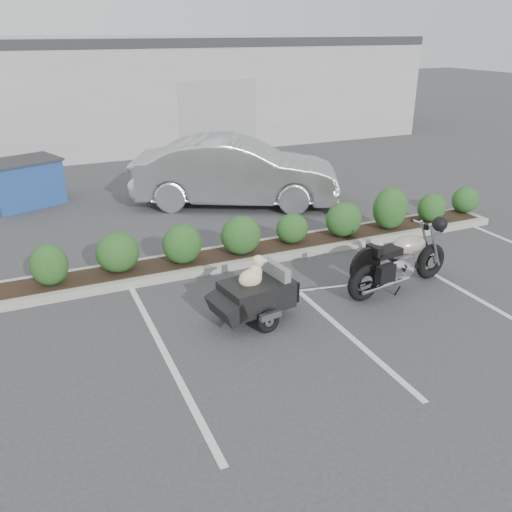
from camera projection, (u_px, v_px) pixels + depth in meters
name	position (u px, v px, depth m)	size (l,w,h in m)	color
ground	(245.00, 315.00, 8.86)	(90.00, 90.00, 0.00)	#38383A
planter_kerb	(248.00, 254.00, 11.06)	(12.00, 1.00, 0.15)	#9E9E93
building	(86.00, 89.00, 22.40)	(26.00, 10.00, 4.00)	#9EA099
motorcycle	(400.00, 261.00, 9.54)	(2.34, 0.92, 1.35)	black
pet_trailer	(255.00, 293.00, 8.54)	(1.89, 1.07, 1.12)	black
sedan	(236.00, 172.00, 14.09)	(1.84, 5.28, 1.74)	#BABCC2
dumpster	(23.00, 182.00, 14.10)	(2.16, 1.82, 1.21)	navy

